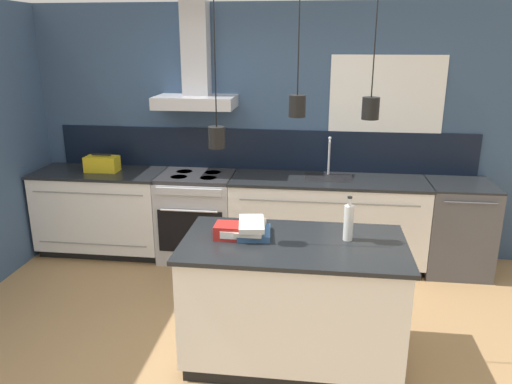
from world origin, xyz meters
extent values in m
plane|color=#A87F51|center=(0.00, 0.00, 0.00)|extent=(16.00, 16.00, 0.00)
cube|color=#354C6B|center=(0.00, 2.03, 1.30)|extent=(5.60, 0.06, 2.60)
cube|color=black|center=(0.00, 1.99, 1.12)|extent=(4.42, 0.02, 0.43)
cube|color=white|center=(1.25, 1.99, 1.62)|extent=(1.12, 0.01, 0.96)
cube|color=black|center=(1.25, 1.99, 1.62)|extent=(1.04, 0.01, 0.88)
cube|color=#B5B5BA|center=(-0.65, 1.77, 1.64)|extent=(0.80, 0.46, 0.12)
cube|color=#B5B5BA|center=(-0.65, 1.86, 2.15)|extent=(0.26, 0.20, 0.90)
cylinder|color=black|center=(-0.06, -0.02, 2.15)|extent=(0.01, 0.01, 0.89)
cylinder|color=black|center=(-0.06, -0.02, 1.64)|extent=(0.11, 0.11, 0.14)
sphere|color=#F9D18C|center=(-0.06, -0.02, 1.64)|extent=(0.06, 0.06, 0.06)
cylinder|color=black|center=(0.45, 0.08, 2.25)|extent=(0.01, 0.01, 0.70)
cylinder|color=black|center=(0.45, 0.08, 1.83)|extent=(0.11, 0.11, 0.14)
sphere|color=#F9D18C|center=(0.45, 0.08, 1.83)|extent=(0.06, 0.06, 0.06)
cylinder|color=black|center=(0.91, 0.09, 2.25)|extent=(0.01, 0.01, 0.70)
cylinder|color=black|center=(0.91, 0.09, 1.83)|extent=(0.11, 0.11, 0.14)
sphere|color=#F9D18C|center=(0.91, 0.09, 1.83)|extent=(0.06, 0.06, 0.06)
cube|color=black|center=(-1.70, 1.72, 0.04)|extent=(1.29, 0.56, 0.09)
cube|color=white|center=(-1.70, 1.69, 0.48)|extent=(1.33, 0.62, 0.79)
cube|color=gray|center=(-1.70, 1.38, 0.76)|extent=(1.17, 0.01, 0.01)
cube|color=gray|center=(-1.70, 1.38, 0.21)|extent=(1.17, 0.01, 0.01)
cube|color=black|center=(-1.70, 1.69, 0.90)|extent=(1.35, 0.64, 0.03)
cube|color=black|center=(0.71, 1.72, 0.04)|extent=(1.87, 0.56, 0.09)
cube|color=white|center=(0.71, 1.69, 0.48)|extent=(1.93, 0.62, 0.79)
cube|color=gray|center=(0.71, 1.38, 0.76)|extent=(1.70, 0.01, 0.01)
cube|color=gray|center=(0.71, 1.38, 0.21)|extent=(1.70, 0.01, 0.01)
cube|color=black|center=(0.71, 1.69, 0.90)|extent=(1.96, 0.64, 0.03)
cube|color=#262628|center=(0.71, 1.74, 0.91)|extent=(0.48, 0.34, 0.01)
cylinder|color=#B5B5BA|center=(0.71, 1.87, 1.10)|extent=(0.02, 0.02, 0.38)
sphere|color=#B5B5BA|center=(0.71, 1.87, 1.29)|extent=(0.03, 0.03, 0.03)
cylinder|color=#B5B5BA|center=(0.71, 1.81, 1.27)|extent=(0.02, 0.12, 0.02)
cube|color=#B5B5BA|center=(-0.65, 1.69, 0.43)|extent=(0.76, 0.62, 0.87)
cube|color=black|center=(-0.65, 1.37, 0.40)|extent=(0.66, 0.02, 0.44)
cylinder|color=#B5B5BA|center=(-0.65, 1.35, 0.63)|extent=(0.57, 0.02, 0.02)
cube|color=#B5B5BA|center=(-0.65, 1.37, 0.82)|extent=(0.66, 0.02, 0.07)
cube|color=#2D2D30|center=(-0.65, 1.69, 0.89)|extent=(0.76, 0.60, 0.04)
cylinder|color=black|center=(-0.80, 1.80, 0.91)|extent=(0.17, 0.17, 0.00)
cylinder|color=black|center=(-0.49, 1.80, 0.91)|extent=(0.17, 0.17, 0.00)
cylinder|color=black|center=(-0.80, 1.58, 0.91)|extent=(0.17, 0.17, 0.00)
cylinder|color=black|center=(-0.49, 1.58, 0.91)|extent=(0.17, 0.17, 0.00)
cube|color=#4C4C51|center=(1.99, 1.69, 0.45)|extent=(0.62, 0.62, 0.89)
cube|color=black|center=(1.99, 1.69, 0.90)|extent=(0.62, 0.62, 0.02)
cylinder|color=#4C4C51|center=(1.99, 1.36, 0.82)|extent=(0.47, 0.02, 0.02)
cube|color=black|center=(0.45, 0.03, 0.04)|extent=(1.44, 0.77, 0.09)
cube|color=white|center=(0.45, 0.03, 0.48)|extent=(1.50, 0.80, 0.79)
cube|color=black|center=(0.45, 0.03, 0.90)|extent=(1.55, 0.85, 0.03)
cylinder|color=silver|center=(0.82, 0.12, 1.03)|extent=(0.07, 0.07, 0.25)
cylinder|color=silver|center=(0.82, 0.12, 1.19)|extent=(0.03, 0.03, 0.06)
cylinder|color=#262628|center=(0.82, 0.12, 1.22)|extent=(0.03, 0.03, 0.01)
cube|color=#335684|center=(0.16, 0.11, 0.93)|extent=(0.25, 0.30, 0.04)
cube|color=beige|center=(0.14, 0.12, 0.97)|extent=(0.19, 0.33, 0.03)
cube|color=silver|center=(0.15, 0.10, 1.00)|extent=(0.22, 0.34, 0.04)
cube|color=red|center=(0.02, 0.06, 0.96)|extent=(0.25, 0.17, 0.10)
cube|color=white|center=(0.02, -0.03, 0.96)|extent=(0.15, 0.01, 0.05)
cube|color=gold|center=(-1.66, 1.69, 0.99)|extent=(0.34, 0.18, 0.16)
cylinder|color=black|center=(-1.66, 1.69, 1.09)|extent=(0.20, 0.02, 0.02)
camera|label=1|loc=(0.59, -3.15, 2.25)|focal=35.00mm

